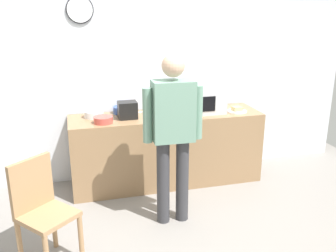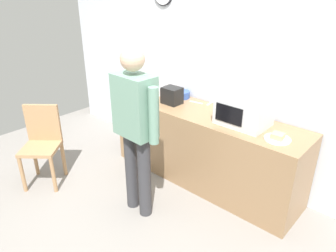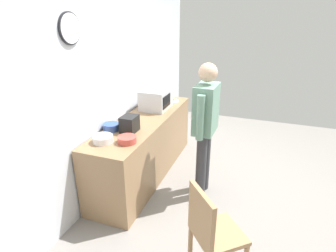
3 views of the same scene
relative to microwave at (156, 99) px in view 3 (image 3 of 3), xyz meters
The scene contains 13 objects.
ground_plane 1.70m from the microwave, 114.52° to the right, with size 6.00×6.00×0.00m, color gray.
back_wall 0.73m from the microwave, 146.10° to the left, with size 5.40×0.13×2.60m.
kitchen_counter 0.75m from the microwave, behind, with size 2.33×0.62×0.89m, color #93704C.
microwave is the anchor object (origin of this frame).
sandwich_plate 0.45m from the microwave, 13.20° to the right, with size 0.24×0.24×0.07m.
salad_bowl 1.33m from the microwave, behind, with size 0.23×0.23×0.08m, color white.
cereal_bowl 1.25m from the microwave, behind, with size 0.22×0.22×0.07m, color #C64C42.
mixing_bowl 1.01m from the microwave, 168.29° to the left, with size 0.20×0.20×0.09m, color #33519E.
toaster 0.94m from the microwave, behind, with size 0.22×0.18×0.20m, color black.
fork_utensil 0.67m from the microwave, 154.98° to the left, with size 0.17×0.02×0.01m, color silver.
spoon_utensil 0.77m from the microwave, 166.32° to the left, with size 0.17×0.02×0.01m, color silver.
person_standing 1.11m from the microwave, 124.97° to the right, with size 0.59×0.25×1.73m.
wooden_chair 2.32m from the microwave, 146.02° to the right, with size 0.56×0.56×0.94m.
Camera 3 is at (-3.17, -0.33, 2.25)m, focal length 29.55 mm.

